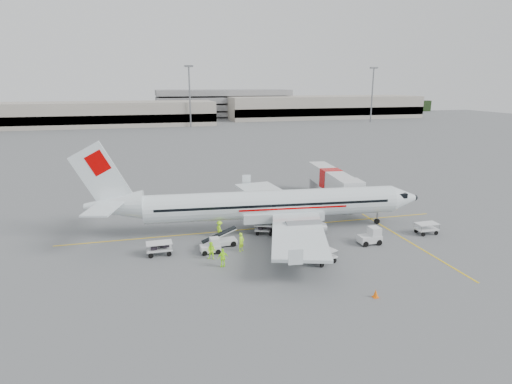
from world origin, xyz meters
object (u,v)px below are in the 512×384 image
jet_bridge (330,185)px  tug_aft (210,246)px  belt_loader (221,235)px  tug_mid (303,229)px  tug_fore (370,236)px  aircraft (273,186)px

jet_bridge → tug_aft: (-19.19, -14.52, -1.53)m
jet_bridge → belt_loader: (-17.88, -12.91, -1.11)m
jet_bridge → tug_mid: jet_bridge is taller
belt_loader → tug_fore: (14.99, -3.37, -0.28)m
aircraft → tug_fore: aircraft is taller
aircraft → tug_aft: (-7.89, -5.03, -4.38)m
tug_fore → tug_mid: size_ratio=1.07×
tug_fore → tug_aft: 16.40m
tug_aft → tug_fore: bearing=-8.4°
belt_loader → tug_mid: 9.15m
tug_mid → tug_aft: (-10.45, -1.99, -0.08)m
aircraft → jet_bridge: 15.03m
tug_mid → tug_aft: 10.64m
aircraft → tug_mid: 5.85m
aircraft → tug_fore: size_ratio=16.20×
tug_aft → tug_mid: bearing=8.5°
belt_loader → tug_fore: bearing=-16.6°
tug_fore → aircraft: bearing=139.6°
belt_loader → tug_aft: 2.12m
tug_mid → tug_fore: bearing=-25.1°
jet_bridge → belt_loader: 22.08m
aircraft → tug_fore: bearing=-33.5°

